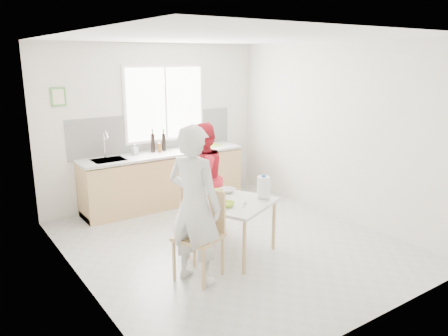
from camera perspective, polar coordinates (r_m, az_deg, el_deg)
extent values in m
plane|color=#B7B7B2|center=(6.06, 0.92, -9.74)|extent=(4.50, 4.50, 0.00)
plane|color=silver|center=(7.57, -9.04, 5.60)|extent=(4.00, 0.00, 4.00)
plane|color=silver|center=(4.09, 19.66, -2.43)|extent=(4.00, 0.00, 4.00)
plane|color=silver|center=(4.80, -18.84, 0.03)|extent=(0.00, 4.50, 4.50)
plane|color=silver|center=(6.99, 14.48, 4.62)|extent=(0.00, 4.50, 4.50)
plane|color=white|center=(5.55, 1.04, 16.67)|extent=(4.50, 4.50, 0.00)
cube|color=white|center=(7.60, -7.72, 8.35)|extent=(1.50, 0.03, 1.30)
cube|color=white|center=(7.58, -7.65, 8.34)|extent=(1.40, 0.02, 1.20)
cube|color=white|center=(7.58, -7.63, 8.33)|extent=(0.03, 0.03, 1.20)
cube|color=white|center=(7.58, -8.97, 4.66)|extent=(3.00, 0.02, 0.65)
cube|color=#529845|center=(6.97, -20.83, 8.68)|extent=(0.22, 0.02, 0.28)
cube|color=beige|center=(6.96, -20.81, 8.68)|extent=(0.16, 0.01, 0.22)
cube|color=tan|center=(7.50, -7.76, -1.63)|extent=(2.80, 0.60, 0.86)
cube|color=#3F3326|center=(7.61, -7.67, -4.39)|extent=(2.80, 0.54, 0.10)
cube|color=silver|center=(7.38, -7.88, 1.88)|extent=(2.84, 0.64, 0.04)
cube|color=#A5A5AA|center=(7.02, -14.81, 0.93)|extent=(0.50, 0.40, 0.03)
cylinder|color=silver|center=(7.13, -15.35, 2.70)|extent=(0.02, 0.02, 0.36)
torus|color=silver|center=(7.03, -15.26, 4.04)|extent=(0.02, 0.18, 0.18)
cube|color=silver|center=(5.51, 1.04, -4.57)|extent=(1.21, 1.21, 0.04)
cylinder|color=tan|center=(5.13, 2.67, -10.40)|extent=(0.05, 0.05, 0.65)
cylinder|color=tan|center=(5.53, -4.76, -8.56)|extent=(0.05, 0.05, 0.65)
cylinder|color=tan|center=(5.80, 6.53, -7.50)|extent=(0.05, 0.05, 0.65)
cylinder|color=tan|center=(6.15, -0.33, -6.10)|extent=(0.05, 0.05, 0.65)
cube|color=tan|center=(4.99, -3.37, -9.00)|extent=(0.62, 0.62, 0.04)
cube|color=tan|center=(5.05, -2.05, -5.42)|extent=(0.21, 0.42, 0.49)
cylinder|color=tan|center=(5.06, -6.54, -11.97)|extent=(0.04, 0.04, 0.48)
cylinder|color=tan|center=(4.85, -2.70, -13.11)|extent=(0.04, 0.04, 0.48)
cylinder|color=tan|center=(5.35, -3.89, -10.39)|extent=(0.04, 0.04, 0.48)
cylinder|color=tan|center=(5.15, -0.17, -11.38)|extent=(0.04, 0.04, 0.48)
cube|color=tan|center=(6.26, -3.31, -4.77)|extent=(0.53, 0.53, 0.04)
cube|color=tan|center=(6.29, -4.70, -2.52)|extent=(0.36, 0.18, 0.42)
cylinder|color=tan|center=(6.11, -2.86, -7.48)|extent=(0.03, 0.03, 0.41)
cylinder|color=tan|center=(6.38, -1.12, -6.51)|extent=(0.03, 0.03, 0.41)
cylinder|color=tan|center=(6.30, -5.46, -6.86)|extent=(0.03, 0.03, 0.41)
cylinder|color=tan|center=(6.56, -3.67, -5.95)|extent=(0.03, 0.03, 0.41)
imported|color=silver|center=(4.79, -3.88, -4.88)|extent=(0.66, 0.77, 1.79)
imported|color=red|center=(6.22, -2.92, -1.35)|extent=(0.95, 0.86, 1.59)
imported|color=#ABD230|center=(5.31, 0.42, -4.78)|extent=(0.24, 0.24, 0.06)
imported|color=silver|center=(5.86, 0.41, -2.95)|extent=(0.28, 0.28, 0.05)
cylinder|color=white|center=(5.60, 5.18, -2.46)|extent=(0.17, 0.17, 0.26)
cylinder|color=blue|center=(5.56, 5.21, -1.05)|extent=(0.06, 0.06, 0.03)
torus|color=white|center=(5.65, 5.83, -2.11)|extent=(0.13, 0.08, 0.13)
cube|color=#A1D531|center=(5.71, -0.88, -3.22)|extent=(0.13, 0.13, 0.09)
cylinder|color=#A5A5AA|center=(5.33, 2.66, -4.91)|extent=(0.12, 0.12, 0.01)
cube|color=#81B529|center=(7.86, -1.68, 2.95)|extent=(0.40, 0.33, 0.01)
cylinder|color=black|center=(7.39, -9.29, 3.25)|extent=(0.07, 0.07, 0.32)
cylinder|color=black|center=(7.48, -7.88, 3.36)|extent=(0.07, 0.07, 0.30)
cylinder|color=brown|center=(7.39, -8.41, 2.66)|extent=(0.06, 0.06, 0.16)
imported|color=#999999|center=(7.27, -11.55, 2.40)|extent=(0.09, 0.09, 0.18)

